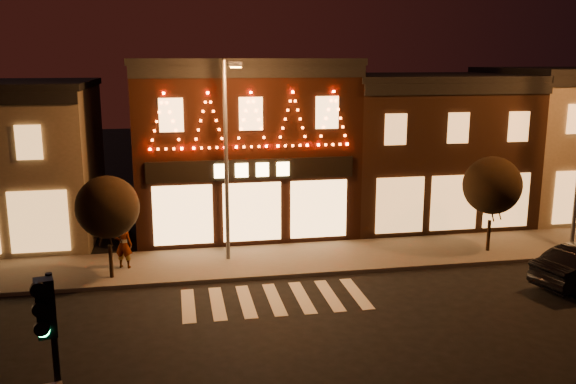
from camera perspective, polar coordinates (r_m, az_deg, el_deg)
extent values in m
plane|color=black|center=(18.37, 0.83, -14.59)|extent=(120.00, 120.00, 0.00)
cube|color=#47423D|center=(25.96, 1.66, -6.18)|extent=(44.00, 4.00, 0.15)
cube|color=black|center=(30.53, -4.38, 4.18)|extent=(10.00, 8.00, 8.00)
cube|color=black|center=(30.22, -4.51, 11.99)|extent=(10.20, 8.20, 0.30)
cube|color=black|center=(26.21, -3.52, 11.08)|extent=(10.00, 0.25, 0.50)
cube|color=black|center=(26.57, -3.39, 2.09)|extent=(9.00, 0.15, 0.90)
cube|color=#FFD87F|center=(26.48, -3.36, 2.06)|extent=(3.40, 0.08, 0.60)
cube|color=#351E12|center=(32.99, 12.30, 3.84)|extent=(9.00, 8.00, 7.20)
cube|color=black|center=(32.66, 12.60, 10.35)|extent=(9.20, 8.20, 0.30)
cube|color=black|center=(29.00, 15.73, 9.18)|extent=(9.00, 0.25, 0.50)
cube|color=#675E49|center=(37.39, 25.17, 4.15)|extent=(9.00, 8.00, 7.50)
cube|color=black|center=(11.41, -21.60, -9.96)|extent=(0.38, 0.37, 1.04)
cylinder|color=#19FF72|center=(11.42, -21.80, -11.86)|extent=(0.23, 0.11, 0.22)
cylinder|color=#59595E|center=(24.84, -5.76, 2.74)|extent=(0.16, 0.16, 8.10)
cylinder|color=#59595E|center=(23.72, -5.43, 11.88)|extent=(0.39, 1.61, 0.10)
cube|color=#59595E|center=(22.94, -4.87, 11.75)|extent=(0.55, 0.37, 0.18)
cube|color=orange|center=(22.94, -4.86, 11.47)|extent=(0.42, 0.27, 0.05)
cylinder|color=black|center=(24.34, -16.11, -6.17)|extent=(0.15, 0.15, 1.28)
sphere|color=black|center=(23.78, -16.41, -1.35)|extent=(2.34, 2.34, 2.34)
cylinder|color=black|center=(27.93, 18.12, -3.85)|extent=(0.15, 0.15, 1.35)
sphere|color=black|center=(27.42, 18.42, 0.59)|extent=(2.46, 2.46, 2.46)
imported|color=gray|center=(25.20, -15.02, -4.76)|extent=(0.79, 0.64, 1.88)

